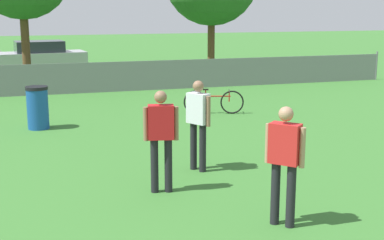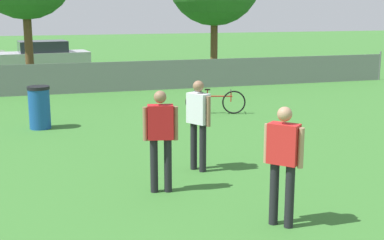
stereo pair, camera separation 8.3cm
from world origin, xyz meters
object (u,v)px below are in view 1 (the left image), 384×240
(trash_bin, at_px, (38,108))
(parked_car_silver, at_px, (40,56))
(player_receiver_white, at_px, (198,119))
(bicycle_sideline, at_px, (214,102))
(player_defender_red, at_px, (284,157))
(player_thrower_red, at_px, (161,134))

(trash_bin, distance_m, parked_car_silver, 13.24)
(player_receiver_white, height_order, trash_bin, player_receiver_white)
(bicycle_sideline, bearing_deg, player_defender_red, -84.94)
(bicycle_sideline, relative_size, trash_bin, 1.54)
(player_thrower_red, bearing_deg, bicycle_sideline, 75.02)
(bicycle_sideline, bearing_deg, player_thrower_red, -99.17)
(player_thrower_red, bearing_deg, player_defender_red, -43.45)
(player_receiver_white, bearing_deg, trash_bin, -178.98)
(player_receiver_white, bearing_deg, player_defender_red, -23.53)
(player_thrower_red, height_order, trash_bin, player_thrower_red)
(player_thrower_red, relative_size, bicycle_sideline, 1.03)
(player_thrower_red, xyz_separation_m, parked_car_silver, (-1.39, 18.81, -0.32))
(player_defender_red, height_order, bicycle_sideline, player_defender_red)
(player_thrower_red, bearing_deg, player_receiver_white, 57.41)
(bicycle_sideline, relative_size, parked_car_silver, 0.38)
(player_receiver_white, xyz_separation_m, player_thrower_red, (-0.96, -0.97, 0.00))
(player_thrower_red, bearing_deg, parked_car_silver, 106.18)
(player_defender_red, relative_size, bicycle_sideline, 1.03)
(player_defender_red, distance_m, player_thrower_red, 2.28)
(trash_bin, bearing_deg, player_defender_red, -67.17)
(player_thrower_red, bearing_deg, trash_bin, 120.24)
(player_defender_red, bearing_deg, player_thrower_red, 172.12)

